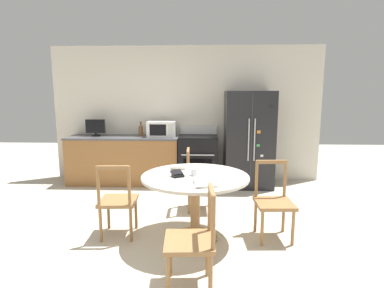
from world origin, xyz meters
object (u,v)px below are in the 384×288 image
Objects in this scene: dining_chair_left at (118,201)px; wallet at (177,174)px; countertop_tv at (95,127)px; dining_chair_right at (273,202)px; candle_glass at (194,173)px; refrigerator at (248,139)px; dining_chair_near at (192,241)px; oven_range at (198,160)px; microwave at (162,129)px; counter_bottle at (141,131)px; dining_chair_far at (199,181)px.

dining_chair_left is 0.80m from wallet.
countertop_tv is 0.40× the size of dining_chair_right.
countertop_tv reaches higher than dining_chair_right.
dining_chair_right is 1.18m from wallet.
candle_glass is 0.49× the size of wallet.
candle_glass is 0.20m from wallet.
refrigerator reaches higher than dining_chair_right.
countertop_tv reaches higher than dining_chair_left.
dining_chair_near is at bearing -48.85° from dining_chair_left.
countertop_tv is at bearing -39.92° from dining_chair_right.
dining_chair_right is (0.92, -2.13, -0.03)m from oven_range.
microwave is 3.30m from dining_chair_near.
candle_glass is at bearing -73.09° from microwave.
counter_bottle reaches higher than dining_chair_far.
counter_bottle is 0.31× the size of dining_chair_left.
dining_chair_near is 1.31m from dining_chair_left.
dining_chair_left is 1.30m from dining_chair_far.
dining_chair_left is at bearing -48.49° from dining_chair_far.
oven_range is at bearing 64.27° from dining_chair_left.
counter_bottle reaches higher than oven_range.
refrigerator is at bearing 66.99° from candle_glass.
dining_chair_near is 10.79× the size of candle_glass.
counter_bottle is at bearing -141.91° from dining_chair_far.
counter_bottle reaches higher than dining_chair_near.
oven_range is 2.08× the size of microwave.
dining_chair_far is at bearing -88.22° from oven_range.
counter_bottle is at bearing 111.08° from wallet.
wallet is (-1.11, -0.13, 0.36)m from dining_chair_right.
dining_chair_near and dining_chair_left have the same top height.
wallet is (1.76, -2.31, -0.28)m from countertop_tv.
dining_chair_near is at bearing -58.22° from countertop_tv.
dining_chair_near is (-0.91, -3.07, -0.44)m from refrigerator.
countertop_tv is at bearing -125.79° from dining_chair_far.
wallet is (0.89, -2.31, -0.21)m from counter_bottle.
microwave reaches higher than dining_chair_far.
dining_chair_far is (-0.88, -1.25, -0.44)m from refrigerator.
dining_chair_near is 0.95m from wallet.
countertop_tv is at bearing 178.17° from refrigerator.
dining_chair_far is at bearing -46.36° from dining_chair_right.
counter_bottle is 1.84m from dining_chair_far.
refrigerator is at bearing -1.83° from countertop_tv.
dining_chair_right is at bearing 44.49° from dining_chair_far.
wallet is (-1.11, -2.22, -0.08)m from refrigerator.
wallet is at bearing -68.92° from counter_bottle.
dining_chair_right is (0.88, -0.84, 0.00)m from dining_chair_far.
microwave is (-0.68, 0.05, 0.58)m from oven_range.
microwave is 0.57× the size of dining_chair_left.
microwave is 0.57× the size of dining_chair_near.
dining_chair_far is 1.00× the size of dining_chair_right.
counter_bottle is at bearing 91.36° from dining_chair_left.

